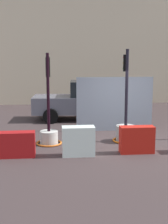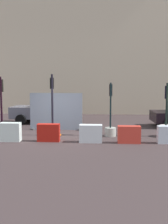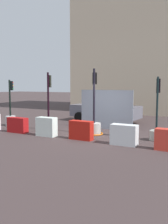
% 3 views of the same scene
% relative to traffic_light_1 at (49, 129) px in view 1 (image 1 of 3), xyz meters
% --- Properties ---
extents(ground_plane, '(120.00, 120.00, 0.00)m').
position_rel_traffic_light_1_xyz_m(ground_plane, '(2.82, -0.11, -0.51)').
color(ground_plane, '#403332').
extents(traffic_light_1, '(0.89, 0.89, 3.10)m').
position_rel_traffic_light_1_xyz_m(traffic_light_1, '(0.00, 0.00, 0.00)').
color(traffic_light_1, silver).
rests_on(traffic_light_1, ground_plane).
extents(traffic_light_2, '(0.92, 0.92, 3.23)m').
position_rel_traffic_light_1_xyz_m(traffic_light_2, '(2.70, 0.08, -0.01)').
color(traffic_light_2, '#B0ADA5').
rests_on(traffic_light_2, ground_plane).
extents(construction_barrier_1, '(1.11, 0.41, 0.77)m').
position_rel_traffic_light_1_xyz_m(construction_barrier_1, '(-0.95, -1.37, -0.12)').
color(construction_barrier_1, '#AE1516').
rests_on(construction_barrier_1, ground_plane).
extents(construction_barrier_2, '(0.99, 0.44, 0.90)m').
position_rel_traffic_light_1_xyz_m(construction_barrier_2, '(0.91, -1.41, -0.06)').
color(construction_barrier_2, white).
rests_on(construction_barrier_2, ground_plane).
extents(construction_barrier_3, '(1.07, 0.40, 0.85)m').
position_rel_traffic_light_1_xyz_m(construction_barrier_3, '(2.75, -1.31, -0.09)').
color(construction_barrier_3, red).
rests_on(construction_barrier_3, ground_plane).
extents(car_grey_saloon, '(4.65, 2.30, 1.82)m').
position_rel_traffic_light_1_xyz_m(car_grey_saloon, '(1.65, 4.12, 0.39)').
color(car_grey_saloon, slate).
rests_on(car_grey_saloon, ground_plane).
extents(site_fence_panel, '(3.08, 0.50, 2.17)m').
position_rel_traffic_light_1_xyz_m(site_fence_panel, '(2.62, 1.75, 0.51)').
color(site_fence_panel, '#8E9AAB').
rests_on(site_fence_panel, ground_plane).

